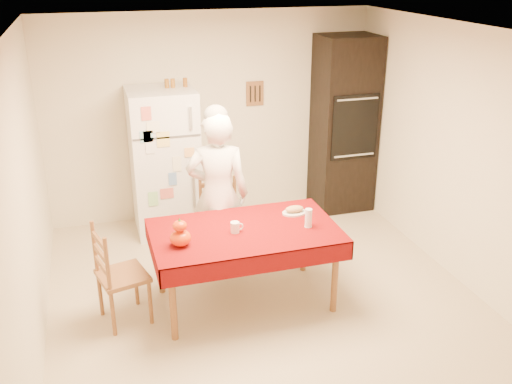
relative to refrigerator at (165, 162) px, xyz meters
name	(u,v)px	position (x,y,z in m)	size (l,w,h in m)	color
floor	(266,302)	(0.65, -1.88, -0.85)	(4.50, 4.50, 0.00)	#C1B08B
room_shell	(268,139)	(0.65, -1.88, 0.77)	(4.02, 4.52, 2.51)	beige
refrigerator	(165,162)	(0.00, 0.00, 0.00)	(0.75, 0.74, 1.70)	white
oven_cabinet	(344,125)	(2.28, 0.05, 0.25)	(0.70, 0.62, 2.20)	black
dining_table	(245,236)	(0.46, -1.80, -0.16)	(1.70, 1.00, 0.76)	brown
chair_far	(218,218)	(0.40, -0.97, -0.34)	(0.51, 0.50, 0.95)	brown
chair_left	(115,272)	(-0.71, -1.79, -0.34)	(0.49, 0.51, 0.95)	brown
seated_woman	(218,195)	(0.37, -1.16, 0.01)	(0.62, 0.41, 1.71)	white
coffee_mug	(235,227)	(0.36, -1.83, -0.04)	(0.08, 0.08, 0.10)	white
pumpkin_lower	(181,238)	(-0.15, -1.94, -0.02)	(0.19, 0.19, 0.14)	#C84704
pumpkin_upper	(180,226)	(-0.15, -1.94, 0.10)	(0.12, 0.12, 0.09)	#D03D04
wine_glass	(308,218)	(1.04, -1.91, 0.00)	(0.07, 0.07, 0.18)	white
bread_plate	(294,213)	(1.01, -1.61, -0.08)	(0.24, 0.24, 0.02)	silver
bread_loaf	(294,209)	(1.01, -1.61, -0.04)	(0.18, 0.10, 0.06)	tan
spice_jar_left	(167,83)	(0.09, 0.05, 0.90)	(0.05, 0.05, 0.10)	brown
spice_jar_mid	(173,83)	(0.15, 0.05, 0.90)	(0.05, 0.05, 0.10)	#925A1A
spice_jar_right	(185,82)	(0.29, 0.05, 0.90)	(0.05, 0.05, 0.10)	brown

